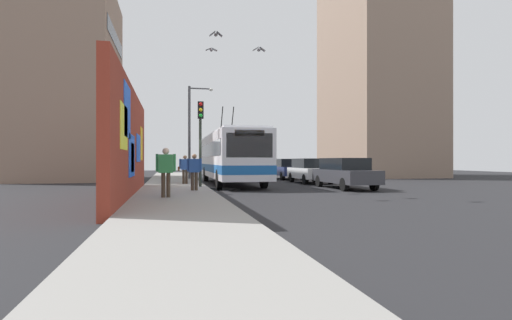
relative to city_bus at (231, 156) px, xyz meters
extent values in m
plane|color=#232326|center=(-3.48, 1.80, -1.74)|extent=(80.00, 80.00, 0.00)
cube|color=gray|center=(-3.48, 3.40, -1.66)|extent=(48.00, 3.20, 0.15)
cube|color=maroon|center=(-8.07, 5.15, 0.36)|extent=(12.82, 0.30, 4.20)
cube|color=#F2338C|center=(-8.84, 4.99, -0.18)|extent=(1.20, 0.02, 1.05)
cube|color=yellow|center=(-3.90, 4.99, 0.53)|extent=(1.30, 0.02, 1.60)
cube|color=blue|center=(-5.88, 4.99, 0.25)|extent=(2.09, 0.02, 1.19)
cube|color=blue|center=(-10.67, 4.99, 1.31)|extent=(1.98, 0.02, 1.71)
cube|color=yellow|center=(-11.64, 4.99, 0.71)|extent=(1.92, 0.02, 1.35)
cube|color=blue|center=(-9.08, 4.99, -0.11)|extent=(2.17, 0.02, 1.52)
cube|color=gray|center=(8.18, 11.00, 5.40)|extent=(9.87, 6.53, 14.29)
cube|color=black|center=(8.18, 7.72, 2.66)|extent=(8.39, 0.04, 1.10)
cube|color=black|center=(8.18, 7.72, 5.86)|extent=(8.39, 0.04, 1.10)
cube|color=black|center=(8.18, 7.72, 9.06)|extent=(8.39, 0.04, 1.10)
cube|color=gray|center=(9.84, -15.20, 8.26)|extent=(10.82, 7.68, 20.00)
cube|color=black|center=(9.84, -19.06, 2.66)|extent=(9.20, 0.04, 1.10)
cube|color=black|center=(9.84, -19.06, 5.86)|extent=(9.20, 0.04, 1.10)
cube|color=black|center=(9.84, -19.06, 9.06)|extent=(9.20, 0.04, 1.10)
cube|color=black|center=(9.84, -19.06, 12.26)|extent=(9.20, 0.04, 1.10)
cube|color=silver|center=(0.01, 0.00, -0.02)|extent=(11.75, 2.59, 2.54)
cube|color=silver|center=(0.01, 0.00, 1.31)|extent=(11.28, 2.38, 0.12)
cube|color=#1959A5|center=(0.01, 0.00, -0.74)|extent=(11.77, 2.61, 0.44)
cube|color=black|center=(-5.85, 0.00, 0.43)|extent=(0.04, 2.20, 1.14)
cube|color=black|center=(0.01, 0.00, 0.36)|extent=(10.81, 2.62, 0.81)
cube|color=orange|center=(-5.84, 0.00, 1.00)|extent=(0.06, 1.42, 0.28)
cylinder|color=black|center=(1.77, -0.35, 2.15)|extent=(1.43, 0.06, 2.00)
cylinder|color=black|center=(1.77, 0.35, 2.15)|extent=(1.43, 0.06, 2.00)
cylinder|color=black|center=(-3.75, -1.18, -1.24)|extent=(1.00, 0.28, 1.00)
cylinder|color=black|center=(-3.75, 1.18, -1.24)|extent=(1.00, 0.28, 1.00)
cylinder|color=black|center=(3.77, -1.18, -1.24)|extent=(1.00, 0.28, 1.00)
cylinder|color=black|center=(3.77, 1.18, -1.24)|extent=(1.00, 0.28, 1.00)
cube|color=#38383D|center=(-4.93, -5.20, -1.09)|extent=(4.93, 1.74, 0.66)
cube|color=black|center=(-4.83, -5.20, -0.46)|extent=(2.96, 1.57, 0.60)
cylinder|color=black|center=(-6.55, -5.97, -1.42)|extent=(0.64, 0.22, 0.64)
cylinder|color=black|center=(-6.55, -4.43, -1.42)|extent=(0.64, 0.22, 0.64)
cylinder|color=black|center=(-3.30, -5.97, -1.42)|extent=(0.64, 0.22, 0.64)
cylinder|color=black|center=(-3.30, -4.43, -1.42)|extent=(0.64, 0.22, 0.64)
cube|color=white|center=(0.28, -5.20, -1.09)|extent=(4.22, 1.83, 0.66)
cube|color=black|center=(0.36, -5.20, -0.46)|extent=(2.53, 1.65, 0.60)
cylinder|color=black|center=(-1.12, -6.02, -1.42)|extent=(0.64, 0.22, 0.64)
cylinder|color=black|center=(-1.12, -4.38, -1.42)|extent=(0.64, 0.22, 0.64)
cylinder|color=black|center=(1.67, -6.02, -1.42)|extent=(0.64, 0.22, 0.64)
cylinder|color=black|center=(1.67, -4.38, -1.42)|extent=(0.64, 0.22, 0.64)
cube|color=navy|center=(5.66, -5.20, -1.09)|extent=(4.76, 1.73, 0.66)
cube|color=black|center=(5.75, -5.20, -0.46)|extent=(2.85, 1.55, 0.60)
cylinder|color=black|center=(4.09, -5.96, -1.42)|extent=(0.64, 0.22, 0.64)
cylinder|color=black|center=(4.09, -4.44, -1.42)|extent=(0.64, 0.22, 0.64)
cylinder|color=black|center=(7.23, -5.96, -1.42)|extent=(0.64, 0.22, 0.64)
cylinder|color=black|center=(7.23, -4.44, -1.42)|extent=(0.64, 0.22, 0.64)
cylinder|color=#3F3326|center=(-1.36, 2.72, -1.19)|extent=(0.14, 0.14, 0.79)
cylinder|color=#3F3326|center=(-1.36, 2.88, -1.19)|extent=(0.14, 0.14, 0.79)
cube|color=#264C99|center=(-1.36, 2.80, -0.50)|extent=(0.22, 0.46, 0.59)
cylinder|color=#264C99|center=(-1.36, 2.52, -0.47)|extent=(0.09, 0.09, 0.56)
cylinder|color=#264C99|center=(-1.36, 3.08, -0.47)|extent=(0.09, 0.09, 0.56)
sphere|color=#936B4C|center=(-1.36, 2.80, -0.10)|extent=(0.21, 0.21, 0.21)
cube|color=#593319|center=(-1.36, 3.15, -0.75)|extent=(0.14, 0.10, 0.24)
cylinder|color=#3F3326|center=(-6.49, 2.52, -1.20)|extent=(0.14, 0.14, 0.79)
cylinder|color=#3F3326|center=(-6.49, 2.68, -1.20)|extent=(0.14, 0.14, 0.79)
cube|color=#264C99|center=(-6.49, 2.60, -0.51)|extent=(0.22, 0.46, 0.59)
cylinder|color=#264C99|center=(-6.49, 2.32, -0.48)|extent=(0.09, 0.09, 0.56)
cylinder|color=#264C99|center=(-6.49, 2.88, -0.48)|extent=(0.09, 0.09, 0.56)
sphere|color=#936B4C|center=(-6.49, 2.60, -0.10)|extent=(0.21, 0.21, 0.21)
cylinder|color=#3F3326|center=(-9.66, 3.70, -1.16)|extent=(0.14, 0.14, 0.87)
cylinder|color=#3F3326|center=(-9.66, 3.87, -1.16)|extent=(0.14, 0.14, 0.87)
cube|color=#338C4C|center=(-9.66, 3.79, -0.40)|extent=(0.22, 0.51, 0.65)
cylinder|color=#338C4C|center=(-9.66, 3.48, -0.36)|extent=(0.09, 0.09, 0.62)
cylinder|color=#338C4C|center=(-9.66, 4.09, -0.36)|extent=(0.09, 0.09, 0.62)
sphere|color=beige|center=(-9.66, 3.79, 0.05)|extent=(0.24, 0.24, 0.24)
cylinder|color=#2D382D|center=(-4.01, 2.15, 0.54)|extent=(0.14, 0.14, 4.25)
cube|color=black|center=(-4.23, 2.15, 2.21)|extent=(0.20, 0.28, 0.84)
sphere|color=red|center=(-4.34, 2.15, 2.49)|extent=(0.18, 0.18, 0.18)
sphere|color=yellow|center=(-4.34, 2.15, 2.21)|extent=(0.18, 0.18, 0.18)
sphere|color=green|center=(-4.34, 2.15, 1.93)|extent=(0.18, 0.18, 0.18)
cylinder|color=#4C4C51|center=(5.14, 2.25, 1.75)|extent=(0.18, 0.18, 6.69)
cylinder|color=#4C4C51|center=(5.14, 1.47, 4.95)|extent=(0.10, 1.56, 0.10)
ellipsoid|color=silver|center=(5.14, 0.69, 4.90)|extent=(0.44, 0.28, 0.20)
ellipsoid|color=gray|center=(-7.87, 0.00, 4.34)|extent=(0.32, 0.14, 0.12)
cube|color=gray|center=(-7.87, -0.14, 4.37)|extent=(0.20, 0.25, 0.17)
cube|color=gray|center=(-7.87, 0.14, 4.37)|extent=(0.20, 0.25, 0.17)
ellipsoid|color=gray|center=(-5.29, 1.73, 4.92)|extent=(0.32, 0.14, 0.12)
cube|color=gray|center=(-5.29, 1.59, 4.95)|extent=(0.20, 0.27, 0.13)
cube|color=gray|center=(-5.29, 1.87, 4.95)|extent=(0.20, 0.27, 0.13)
ellipsoid|color=slate|center=(-8.22, 1.85, 4.74)|extent=(0.32, 0.14, 0.12)
cube|color=slate|center=(-8.22, 1.71, 4.77)|extent=(0.20, 0.23, 0.19)
cube|color=slate|center=(-8.22, 1.99, 4.77)|extent=(0.20, 0.23, 0.19)
cylinder|color=black|center=(-3.95, 1.20, -1.74)|extent=(2.18, 2.18, 0.00)
camera|label=1|loc=(-24.20, 3.66, -0.29)|focal=28.18mm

